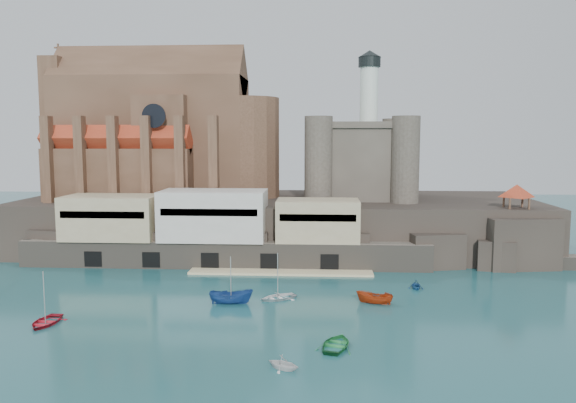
% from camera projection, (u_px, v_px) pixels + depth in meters
% --- Properties ---
extents(ground, '(300.00, 300.00, 0.00)m').
position_uv_depth(ground, '(256.00, 306.00, 74.09)').
color(ground, '#194D53').
rests_on(ground, ground).
extents(promontory, '(100.00, 36.00, 10.00)m').
position_uv_depth(promontory, '(277.00, 223.00, 112.59)').
color(promontory, black).
rests_on(promontory, ground).
extents(quay, '(70.00, 12.00, 13.05)m').
position_uv_depth(quay, '(212.00, 231.00, 96.87)').
color(quay, '#6C6256').
rests_on(quay, ground).
extents(church, '(47.00, 25.93, 30.51)m').
position_uv_depth(church, '(161.00, 137.00, 114.46)').
color(church, '#503525').
rests_on(church, promontory).
extents(castle_keep, '(21.20, 21.20, 29.30)m').
position_uv_depth(castle_keep, '(359.00, 156.00, 111.82)').
color(castle_keep, '#474138').
rests_on(castle_keep, promontory).
extents(rock_outcrop, '(14.50, 10.50, 8.70)m').
position_uv_depth(rock_outcrop, '(515.00, 243.00, 96.85)').
color(rock_outcrop, black).
rests_on(rock_outcrop, ground).
extents(pavilion, '(6.40, 6.40, 5.40)m').
position_uv_depth(pavilion, '(517.00, 192.00, 96.02)').
color(pavilion, '#503525').
rests_on(pavilion, rock_outcrop).
extents(boat_0, '(4.05, 1.31, 5.61)m').
position_uv_depth(boat_0, '(46.00, 324.00, 66.79)').
color(boat_0, red).
rests_on(boat_0, ground).
extents(boat_1, '(2.84, 3.32, 3.30)m').
position_uv_depth(boat_1, '(283.00, 369.00, 53.83)').
color(boat_1, silver).
rests_on(boat_1, ground).
extents(boat_2, '(2.42, 2.36, 5.89)m').
position_uv_depth(boat_2, '(231.00, 304.00, 74.95)').
color(boat_2, navy).
rests_on(boat_2, ground).
extents(boat_3, '(4.24, 2.20, 5.71)m').
position_uv_depth(boat_3, '(337.00, 346.00, 59.61)').
color(boat_3, '#23803E').
rests_on(boat_3, ground).
extents(boat_5, '(2.31, 2.28, 4.95)m').
position_uv_depth(boat_5, '(374.00, 303.00, 75.04)').
color(boat_5, '#A73410').
rests_on(boat_5, ground).
extents(boat_6, '(2.99, 3.79, 5.32)m').
position_uv_depth(boat_6, '(278.00, 299.00, 77.12)').
color(boat_6, white).
rests_on(boat_6, ground).
extents(boat_7, '(2.88, 1.95, 3.14)m').
position_uv_depth(boat_7, '(416.00, 288.00, 82.48)').
color(boat_7, navy).
rests_on(boat_7, ground).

